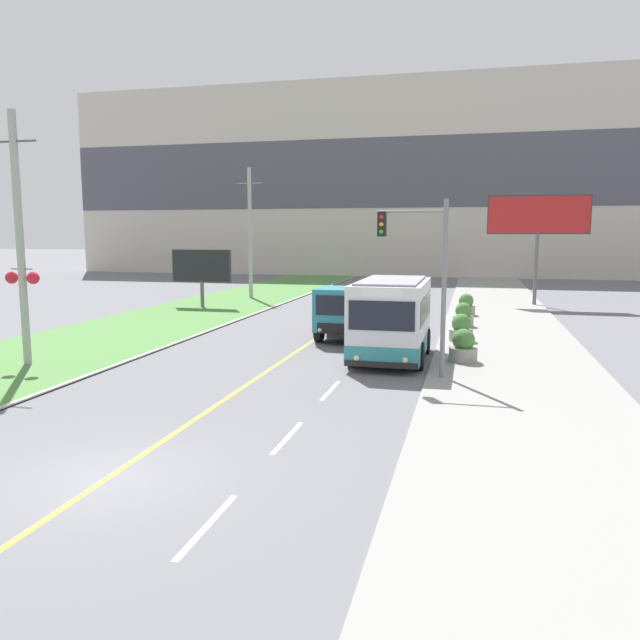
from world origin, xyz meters
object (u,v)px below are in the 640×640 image
object	(u,v)px
dump_truck	(348,312)
planter_round_third	(463,316)
billboard_small	(201,267)
planter_round_near	(463,347)
billboard_large	(538,219)
city_bus	(391,320)
planter_round_far	(466,306)
utility_pole_near	(20,247)
planter_round_second	(461,329)
utility_pole_far	(250,233)
traffic_light_mast	(424,266)

from	to	relation	value
dump_truck	planter_round_third	world-z (taller)	dump_truck
billboard_small	planter_round_near	bearing A→B (deg)	-39.94
dump_truck	billboard_large	bearing A→B (deg)	58.92
city_bus	billboard_large	world-z (taller)	billboard_large
planter_round_far	billboard_small	bearing A→B (deg)	178.12
city_bus	planter_round_near	size ratio (longest dim) A/B	4.44
dump_truck	billboard_large	xyz separation A→B (m)	(9.51, 15.77, 4.50)
billboard_large	planter_round_near	bearing A→B (deg)	-102.06
planter_round_third	utility_pole_near	bearing A→B (deg)	-139.59
planter_round_near	city_bus	bearing A→B (deg)	-178.94
city_bus	billboard_large	bearing A→B (deg)	70.90
planter_round_second	planter_round_third	bearing A→B (deg)	89.65
dump_truck	planter_round_near	xyz separation A→B (m)	(5.21, -4.32, -0.60)
dump_truck	utility_pole_far	distance (m)	19.39
planter_round_near	planter_round_far	bearing A→B (deg)	90.27
billboard_small	planter_round_far	size ratio (longest dim) A/B	3.25
billboard_large	dump_truck	bearing A→B (deg)	-121.08
planter_round_far	traffic_light_mast	bearing A→B (deg)	-94.32
utility_pole_near	billboard_small	xyz separation A→B (m)	(-1.29, 18.14, -1.73)
utility_pole_near	planter_round_far	xyz separation A→B (m)	(15.44, 17.59, -3.69)
traffic_light_mast	planter_round_far	distance (m)	16.58
dump_truck	billboard_small	size ratio (longest dim) A/B	1.60
utility_pole_near	utility_pole_far	distance (m)	24.32
utility_pole_near	planter_round_far	world-z (taller)	utility_pole_near
utility_pole_near	planter_round_third	bearing A→B (deg)	40.41
billboard_small	utility_pole_near	bearing A→B (deg)	-85.92
city_bus	planter_round_far	distance (m)	13.85
city_bus	billboard_large	distance (m)	21.72
billboard_small	planter_round_far	world-z (taller)	billboard_small
utility_pole_far	planter_round_third	xyz separation A→B (m)	(15.56, -11.23, -4.18)
city_bus	planter_round_far	xyz separation A→B (m)	(2.62, 13.57, -0.93)
utility_pole_far	planter_round_near	xyz separation A→B (m)	(15.70, -20.24, -4.18)
utility_pole_far	traffic_light_mast	size ratio (longest dim) A/B	1.61
planter_round_near	planter_round_second	xyz separation A→B (m)	(-0.17, 4.51, -0.01)
utility_pole_far	traffic_light_mast	bearing A→B (deg)	-57.89
utility_pole_far	city_bus	bearing A→B (deg)	-57.32
utility_pole_far	planter_round_third	world-z (taller)	utility_pole_far
city_bus	traffic_light_mast	xyz separation A→B (m)	(1.39, -2.67, 2.19)
utility_pole_far	planter_round_third	bearing A→B (deg)	-35.82
billboard_large	planter_round_third	distance (m)	12.98
billboard_large	planter_round_near	size ratio (longest dim) A/B	5.93
utility_pole_far	billboard_large	xyz separation A→B (m)	(19.99, -0.14, 0.93)
dump_truck	traffic_light_mast	distance (m)	8.45
planter_round_near	planter_round_third	world-z (taller)	planter_round_near
traffic_light_mast	planter_round_second	bearing A→B (deg)	81.17
utility_pole_near	planter_round_third	xyz separation A→B (m)	(15.37, 13.08, -3.71)
planter_round_near	utility_pole_near	bearing A→B (deg)	-165.30
city_bus	billboard_small	bearing A→B (deg)	135.00
city_bus	planter_round_second	size ratio (longest dim) A/B	4.49
billboard_large	planter_round_third	xyz separation A→B (m)	(-4.43, -11.08, -5.11)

